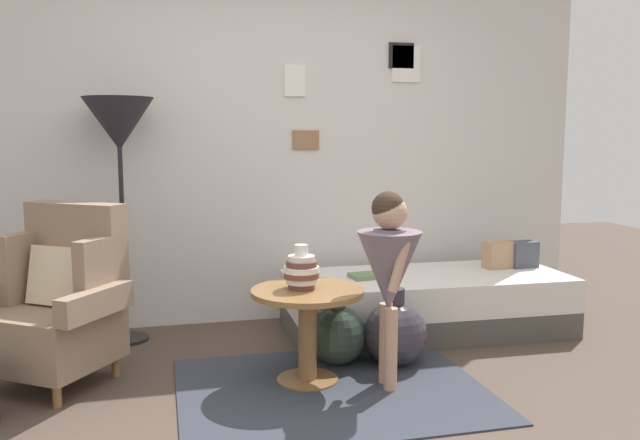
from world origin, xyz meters
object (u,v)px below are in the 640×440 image
(armchair, at_px, (58,303))
(demijohn_near, at_px, (337,335))
(daybed, at_px, (426,303))
(person_child, at_px, (389,265))
(book_on_daybed, at_px, (367,276))
(side_table, at_px, (307,315))
(vase_striped, at_px, (301,271))
(demijohn_far, at_px, (395,333))
(floor_lamp, at_px, (119,131))

(armchair, height_order, demijohn_near, armchair)
(armchair, relative_size, demijohn_near, 2.24)
(daybed, bearing_deg, person_child, -123.85)
(person_child, bearing_deg, daybed, 56.15)
(daybed, xyz_separation_m, book_on_daybed, (-0.43, -0.01, 0.22))
(side_table, bearing_deg, vase_striped, 133.48)
(armchair, bearing_deg, side_table, -14.92)
(armchair, bearing_deg, demijohn_far, -6.55)
(armchair, distance_m, daybed, 2.34)
(vase_striped, xyz_separation_m, floor_lamp, (-0.97, 0.98, 0.75))
(side_table, xyz_separation_m, book_on_daybed, (0.57, 0.70, 0.04))
(armchair, height_order, side_table, armchair)
(vase_striped, xyz_separation_m, person_child, (0.43, -0.21, 0.05))
(daybed, distance_m, side_table, 1.23)
(book_on_daybed, bearing_deg, side_table, -129.15)
(armchair, relative_size, floor_lamp, 0.61)
(floor_lamp, bearing_deg, vase_striped, -45.19)
(armchair, height_order, floor_lamp, floor_lamp)
(side_table, height_order, demijohn_near, side_table)
(vase_striped, bearing_deg, side_table, -46.52)
(side_table, distance_m, demijohn_near, 0.38)
(daybed, bearing_deg, vase_striped, -146.32)
(daybed, height_order, demijohn_near, demijohn_near)
(armchair, distance_m, book_on_daybed, 1.91)
(armchair, height_order, demijohn_far, armchair)
(book_on_daybed, bearing_deg, floor_lamp, 169.09)
(floor_lamp, bearing_deg, book_on_daybed, -10.91)
(person_child, bearing_deg, vase_striped, 154.03)
(demijohn_near, bearing_deg, book_on_daybed, 54.62)
(armchair, xyz_separation_m, person_child, (1.71, -0.53, 0.23))
(armchair, relative_size, vase_striped, 4.03)
(armchair, height_order, daybed, armchair)
(armchair, bearing_deg, demijohn_near, -4.42)
(daybed, bearing_deg, floor_lamp, 171.55)
(daybed, height_order, side_table, side_table)
(person_child, distance_m, demijohn_near, 0.66)
(demijohn_near, bearing_deg, floor_lamp, 147.89)
(side_table, relative_size, demijohn_near, 1.41)
(person_child, xyz_separation_m, book_on_daybed, (0.17, 0.88, -0.25))
(demijohn_far, bearing_deg, vase_striped, -169.38)
(side_table, relative_size, book_on_daybed, 2.78)
(floor_lamp, relative_size, demijohn_near, 3.66)
(person_child, xyz_separation_m, demijohn_near, (-0.17, 0.41, -0.49))
(floor_lamp, relative_size, book_on_daybed, 7.19)
(demijohn_near, bearing_deg, side_table, -135.78)
(book_on_daybed, height_order, demijohn_near, demijohn_near)
(vase_striped, bearing_deg, armchair, 165.84)
(armchair, distance_m, side_table, 1.36)
(armchair, bearing_deg, person_child, -17.26)
(person_child, relative_size, demijohn_near, 2.44)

